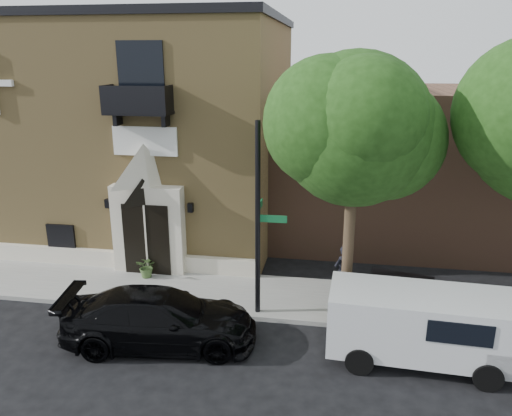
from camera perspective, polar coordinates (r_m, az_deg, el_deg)
The scene contains 12 objects.
ground at distance 16.35m, azimuth -11.96°, elevation -11.58°, with size 120.00×120.00×0.00m, color black.
sidewalk at distance 17.27m, azimuth -7.03°, elevation -9.41°, with size 42.00×3.00×0.15m, color gray.
church at distance 23.10m, azimuth -12.56°, elevation 8.98°, with size 12.20×11.01×9.30m.
neighbour_building at distance 23.63m, azimuth 25.10°, elevation 4.41°, with size 18.00×8.00×6.40m, color brown.
street_tree_left at distance 13.76m, azimuth 11.38°, elevation 8.92°, with size 4.97×4.38×7.77m.
black_sedan at distance 14.36m, azimuth -10.93°, elevation -12.29°, with size 2.17×5.34×1.55m, color black.
cargo_van at distance 13.93m, azimuth 19.11°, elevation -12.52°, with size 4.85×2.22×1.94m.
street_sign at distance 14.58m, azimuth 0.29°, elevation -1.43°, with size 0.94×0.94×5.88m.
fire_hydrant at distance 15.70m, azimuth 14.93°, elevation -10.91°, with size 0.43×0.35×0.76m.
dumpster at distance 15.90m, azimuth 16.08°, elevation -9.69°, with size 2.03×1.44×1.20m.
planter at distance 18.23m, azimuth -12.34°, elevation -6.58°, with size 0.71×0.61×0.79m, color #486632.
pedestrian_near at distance 16.33m, azimuth 9.90°, elevation -7.26°, with size 0.68×0.44×1.85m, color black.
Camera 1 is at (5.57, -13.27, 7.76)m, focal length 35.00 mm.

